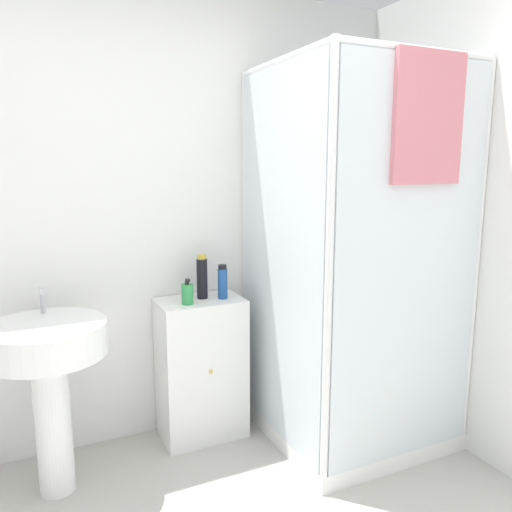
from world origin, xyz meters
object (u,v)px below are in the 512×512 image
at_px(soap_dispenser, 187,294).
at_px(shampoo_bottle_blue, 223,282).
at_px(shampoo_bottle_tall_black, 202,277).
at_px(sink, 49,365).

height_order(soap_dispenser, shampoo_bottle_blue, shampoo_bottle_blue).
relative_size(shampoo_bottle_tall_black, shampoo_bottle_blue, 1.29).
xyz_separation_m(shampoo_bottle_tall_black, shampoo_bottle_blue, (0.10, -0.05, -0.03)).
bearing_deg(sink, soap_dispenser, 10.36).
relative_size(sink, soap_dispenser, 6.85).
height_order(sink, soap_dispenser, sink).
relative_size(sink, shampoo_bottle_blue, 5.03).
relative_size(soap_dispenser, shampoo_bottle_blue, 0.73).
height_order(soap_dispenser, shampoo_bottle_tall_black, shampoo_bottle_tall_black).
bearing_deg(soap_dispenser, shampoo_bottle_blue, 6.87).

